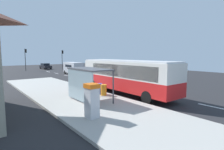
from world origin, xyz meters
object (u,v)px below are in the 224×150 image
Objects in this scene: recycling_bin_blue at (99,89)px; traffic_light_near_side at (62,57)px; traffic_light_far_side at (26,56)px; bus at (125,75)px; recycling_bin_orange at (104,90)px; bus_shelter at (86,76)px; ticket_machine at (92,100)px; white_van at (73,67)px; sedan_near at (45,66)px.

traffic_light_near_side is at bearing 72.75° from recycling_bin_blue.
traffic_light_far_side is at bearing 88.04° from recycling_bin_blue.
recycling_bin_orange is at bearing 178.21° from bus.
traffic_light_far_side is (-1.39, 32.82, 1.58)m from bus.
recycling_bin_orange is (-2.49, 0.08, -1.19)m from bus.
bus_shelter reaches higher than recycling_bin_orange.
ticket_machine is at bearing -132.07° from recycling_bin_orange.
traffic_light_near_side is (13.52, 36.18, 2.12)m from ticket_machine.
traffic_light_near_side reaches higher than bus_shelter.
ticket_machine is 37.37m from traffic_light_far_side.
bus_shelter is (1.61, 3.47, 0.93)m from ticket_machine.
traffic_light_near_side is 0.96× the size of traffic_light_far_side.
white_van reaches higher than recycling_bin_orange.
traffic_light_far_side reaches higher than recycling_bin_orange.
sedan_near is 37.56m from bus_shelter.
ticket_machine reaches higher than recycling_bin_blue.
ticket_machine is 0.39× the size of traffic_light_near_side.
white_van is 1.32× the size of bus_shelter.
traffic_light_far_side is 1.29× the size of bus_shelter.
sedan_near is at bearing 89.66° from white_van.
traffic_light_far_side is (-8.60, 0.80, 0.13)m from traffic_light_near_side.
bus reaches higher than sedan_near.
white_van is at bearing -68.84° from traffic_light_far_side.
recycling_bin_blue is (3.82, 4.93, -0.52)m from ticket_machine.
sedan_near is 0.86× the size of traffic_light_far_side.
traffic_light_far_side reaches higher than traffic_light_near_side.
traffic_light_near_side reaches higher than white_van.
ticket_machine is 0.38× the size of traffic_light_far_side.
ticket_machine is (-10.32, -39.98, 0.38)m from sedan_near.
sedan_near is (4.01, 35.82, -1.05)m from bus.
bus reaches higher than white_van.
sedan_near is 0.90× the size of traffic_light_near_side.
traffic_light_far_side is (1.10, 32.04, 2.76)m from recycling_bin_blue.
traffic_light_far_side reaches higher than bus.
recycling_bin_orange is at bearing 19.16° from bus_shelter.
recycling_bin_blue is (0.00, 0.70, 0.00)m from recycling_bin_orange.
sedan_near is 4.69× the size of recycling_bin_orange.
sedan_near is at bearing 75.53° from ticket_machine.
bus reaches higher than recycling_bin_blue.
bus_shelter is at bearing -160.84° from recycling_bin_orange.
ticket_machine is at bearing -104.47° from sedan_near.
recycling_bin_orange is 1.00× the size of recycling_bin_blue.
recycling_bin_blue is 0.18× the size of traffic_light_far_side.
sedan_near is 35.64m from recycling_bin_blue.
recycling_bin_blue is 32.18m from traffic_light_far_side.
traffic_light_far_side is (4.92, 36.98, 2.25)m from ticket_machine.
recycling_bin_blue is 0.24× the size of bus_shelter.
traffic_light_near_side is (9.70, 31.24, 2.63)m from recycling_bin_blue.
bus is 4.76m from bus_shelter.
white_van is at bearing 71.42° from recycling_bin_orange.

